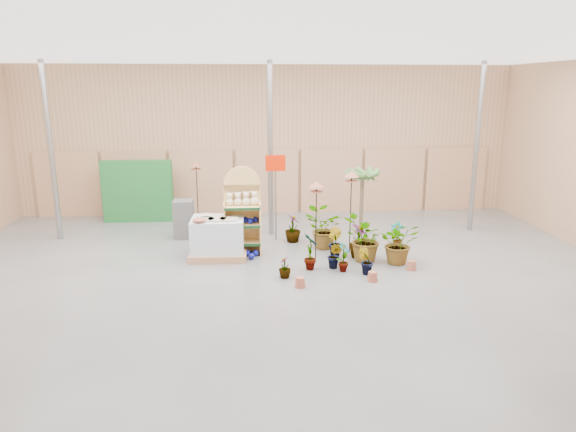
# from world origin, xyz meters

# --- Properties ---
(room) EXTENTS (15.20, 12.10, 4.70)m
(room) POSITION_xyz_m (0.00, 0.91, 2.21)
(room) COLOR #585858
(room) RESTS_ON ground
(display_shelf) EXTENTS (0.87, 0.55, 2.06)m
(display_shelf) POSITION_xyz_m (-0.74, 2.03, 0.94)
(display_shelf) COLOR #DEAE61
(display_shelf) RESTS_ON ground
(teddy_bears) EXTENTS (0.76, 0.20, 0.33)m
(teddy_bears) POSITION_xyz_m (-0.71, 1.93, 1.30)
(teddy_bears) COLOR beige
(teddy_bears) RESTS_ON display_shelf
(gazing_balls_shelf) EXTENTS (0.76, 0.26, 0.14)m
(gazing_balls_shelf) POSITION_xyz_m (-0.74, 1.91, 0.81)
(gazing_balls_shelf) COLOR navy
(gazing_balls_shelf) RESTS_ON display_shelf
(gazing_balls_floor) EXTENTS (0.63, 0.39, 0.15)m
(gazing_balls_floor) POSITION_xyz_m (-0.69, 1.57, 0.07)
(gazing_balls_floor) COLOR navy
(gazing_balls_floor) RESTS_ON ground
(pallet_stack) EXTENTS (1.32, 1.11, 0.96)m
(pallet_stack) POSITION_xyz_m (-1.31, 1.71, 0.46)
(pallet_stack) COLOR #AD7B57
(pallet_stack) RESTS_ON ground
(charcoal_planters) EXTENTS (0.50, 0.50, 1.00)m
(charcoal_planters) POSITION_xyz_m (-2.28, 3.36, 0.50)
(charcoal_planters) COLOR #3D3D3D
(charcoal_planters) RESTS_ON ground
(trellis_stock) EXTENTS (2.00, 0.30, 1.80)m
(trellis_stock) POSITION_xyz_m (-3.80, 5.20, 0.90)
(trellis_stock) COLOR #1D6629
(trellis_stock) RESTS_ON ground
(offer_sign) EXTENTS (0.50, 0.08, 2.20)m
(offer_sign) POSITION_xyz_m (0.10, 2.98, 1.57)
(offer_sign) COLOR gray
(offer_sign) RESTS_ON ground
(bird_table_front) EXTENTS (0.34, 0.34, 1.81)m
(bird_table_front) POSITION_xyz_m (0.93, 1.42, 1.68)
(bird_table_front) COLOR black
(bird_table_front) RESTS_ON ground
(bird_table_right) EXTENTS (0.34, 0.34, 1.97)m
(bird_table_right) POSITION_xyz_m (1.79, 1.79, 1.83)
(bird_table_right) COLOR black
(bird_table_right) RESTS_ON ground
(bird_table_back) EXTENTS (0.34, 0.34, 1.86)m
(bird_table_back) POSITION_xyz_m (-2.03, 4.55, 1.73)
(bird_table_back) COLOR black
(bird_table_back) RESTS_ON ground
(palm) EXTENTS (0.70, 0.70, 1.91)m
(palm) POSITION_xyz_m (2.35, 3.10, 1.64)
(palm) COLOR brown
(palm) RESTS_ON ground
(potted_plant_0) EXTENTS (0.42, 0.51, 0.84)m
(potted_plant_0) POSITION_xyz_m (0.72, 0.68, 0.42)
(potted_plant_0) COLOR #467836
(potted_plant_0) RESTS_ON ground
(potted_plant_1) EXTENTS (0.41, 0.39, 0.58)m
(potted_plant_1) POSITION_xyz_m (1.26, 0.71, 0.29)
(potted_plant_1) COLOR #467836
(potted_plant_1) RESTS_ON ground
(potted_plant_2) EXTENTS (1.26, 1.25, 1.06)m
(potted_plant_2) POSITION_xyz_m (2.01, 1.10, 0.53)
(potted_plant_2) COLOR #467836
(potted_plant_2) RESTS_ON ground
(potted_plant_3) EXTENTS (0.55, 0.55, 0.79)m
(potted_plant_3) POSITION_xyz_m (1.93, 1.41, 0.39)
(potted_plant_3) COLOR #467836
(potted_plant_3) RESTS_ON ground
(potted_plant_4) EXTENTS (0.42, 0.38, 0.66)m
(potted_plant_4) POSITION_xyz_m (3.02, 2.06, 0.33)
(potted_plant_4) COLOR #467836
(potted_plant_4) RESTS_ON ground
(potted_plant_5) EXTENTS (0.40, 0.45, 0.67)m
(potted_plant_5) POSITION_xyz_m (1.39, 1.54, 0.34)
(potted_plant_5) COLOR #467836
(potted_plant_5) RESTS_ON ground
(potted_plant_6) EXTENTS (1.05, 0.96, 1.00)m
(potted_plant_6) POSITION_xyz_m (1.19, 2.17, 0.50)
(potted_plant_6) COLOR #467836
(potted_plant_6) RESTS_ON ground
(potted_plant_7) EXTENTS (0.31, 0.31, 0.46)m
(potted_plant_7) POSITION_xyz_m (0.13, 0.24, 0.23)
(potted_plant_7) COLOR #467836
(potted_plant_7) RESTS_ON ground
(potted_plant_8) EXTENTS (0.37, 0.43, 0.69)m
(potted_plant_8) POSITION_xyz_m (1.41, 0.50, 0.35)
(potted_plant_8) COLOR #467836
(potted_plant_8) RESTS_ON ground
(potted_plant_9) EXTENTS (0.36, 0.31, 0.58)m
(potted_plant_9) POSITION_xyz_m (1.84, 0.31, 0.29)
(potted_plant_9) COLOR #467836
(potted_plant_9) RESTS_ON ground
(potted_plant_10) EXTENTS (0.90, 0.79, 0.95)m
(potted_plant_10) POSITION_xyz_m (2.74, 0.94, 0.48)
(potted_plant_10) COLOR #467836
(potted_plant_10) RESTS_ON ground
(potted_plant_11) EXTENTS (0.46, 0.46, 0.72)m
(potted_plant_11) POSITION_xyz_m (0.52, 2.77, 0.36)
(potted_plant_11) COLOR #467836
(potted_plant_11) RESTS_ON ground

